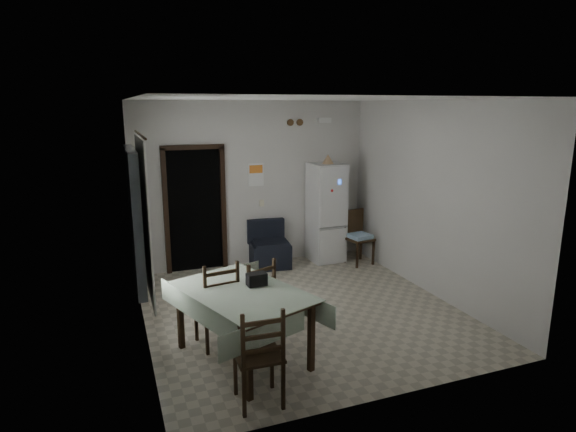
# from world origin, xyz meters

# --- Properties ---
(ground) EXTENTS (4.50, 4.50, 0.00)m
(ground) POSITION_xyz_m (0.00, 0.00, 0.00)
(ground) COLOR #AAA28B
(ground) RESTS_ON ground
(ceiling) EXTENTS (4.20, 4.50, 0.02)m
(ceiling) POSITION_xyz_m (0.00, 0.00, 2.90)
(ceiling) COLOR white
(ceiling) RESTS_ON ground
(wall_back) EXTENTS (4.20, 0.02, 2.90)m
(wall_back) POSITION_xyz_m (0.00, 2.25, 1.45)
(wall_back) COLOR silver
(wall_back) RESTS_ON ground
(wall_front) EXTENTS (4.20, 0.02, 2.90)m
(wall_front) POSITION_xyz_m (0.00, -2.25, 1.45)
(wall_front) COLOR silver
(wall_front) RESTS_ON ground
(wall_left) EXTENTS (0.02, 4.50, 2.90)m
(wall_left) POSITION_xyz_m (-2.10, 0.00, 1.45)
(wall_left) COLOR silver
(wall_left) RESTS_ON ground
(wall_right) EXTENTS (0.02, 4.50, 2.90)m
(wall_right) POSITION_xyz_m (2.10, 0.00, 1.45)
(wall_right) COLOR silver
(wall_right) RESTS_ON ground
(doorway) EXTENTS (1.06, 0.52, 2.22)m
(doorway) POSITION_xyz_m (-1.05, 2.45, 1.06)
(doorway) COLOR black
(doorway) RESTS_ON ground
(window_recess) EXTENTS (0.10, 1.20, 1.60)m
(window_recess) POSITION_xyz_m (-2.15, -0.20, 1.55)
(window_recess) COLOR silver
(window_recess) RESTS_ON ground
(curtain) EXTENTS (0.02, 1.45, 1.85)m
(curtain) POSITION_xyz_m (-2.04, -0.20, 1.55)
(curtain) COLOR white
(curtain) RESTS_ON ground
(curtain_rod) EXTENTS (0.02, 1.60, 0.02)m
(curtain_rod) POSITION_xyz_m (-2.03, -0.20, 2.50)
(curtain_rod) COLOR black
(curtain_rod) RESTS_ON ground
(calendar) EXTENTS (0.28, 0.02, 0.40)m
(calendar) POSITION_xyz_m (0.05, 2.24, 1.62)
(calendar) COLOR white
(calendar) RESTS_ON ground
(calendar_image) EXTENTS (0.24, 0.01, 0.14)m
(calendar_image) POSITION_xyz_m (0.05, 2.23, 1.72)
(calendar_image) COLOR orange
(calendar_image) RESTS_ON ground
(light_switch) EXTENTS (0.08, 0.02, 0.12)m
(light_switch) POSITION_xyz_m (0.15, 2.24, 1.10)
(light_switch) COLOR beige
(light_switch) RESTS_ON ground
(vent_left) EXTENTS (0.12, 0.03, 0.12)m
(vent_left) POSITION_xyz_m (0.70, 2.23, 2.52)
(vent_left) COLOR brown
(vent_left) RESTS_ON ground
(vent_right) EXTENTS (0.12, 0.03, 0.12)m
(vent_right) POSITION_xyz_m (0.88, 2.23, 2.52)
(vent_right) COLOR brown
(vent_right) RESTS_ON ground
(emergency_light) EXTENTS (0.25, 0.07, 0.09)m
(emergency_light) POSITION_xyz_m (1.35, 2.21, 2.55)
(emergency_light) COLOR white
(emergency_light) RESTS_ON ground
(fridge) EXTENTS (0.61, 0.61, 1.80)m
(fridge) POSITION_xyz_m (1.29, 1.93, 0.90)
(fridge) COLOR silver
(fridge) RESTS_ON ground
(tan_cone) EXTENTS (0.23, 0.23, 0.17)m
(tan_cone) POSITION_xyz_m (1.28, 1.88, 1.89)
(tan_cone) COLOR tan
(tan_cone) RESTS_ON fridge
(navy_seat) EXTENTS (0.75, 0.74, 0.82)m
(navy_seat) POSITION_xyz_m (0.20, 1.93, 0.41)
(navy_seat) COLOR black
(navy_seat) RESTS_ON ground
(corner_chair) EXTENTS (0.48, 0.48, 0.98)m
(corner_chair) POSITION_xyz_m (1.76, 1.51, 0.49)
(corner_chair) COLOR black
(corner_chair) RESTS_ON ground
(dining_table) EXTENTS (1.51, 1.84, 0.82)m
(dining_table) POSITION_xyz_m (-1.12, -1.02, 0.41)
(dining_table) COLOR #A0B298
(dining_table) RESTS_ON ground
(black_bag) EXTENTS (0.23, 0.15, 0.14)m
(black_bag) POSITION_xyz_m (-0.92, -0.92, 0.90)
(black_bag) COLOR black
(black_bag) RESTS_ON dining_table
(dining_chair_far_left) EXTENTS (0.52, 0.52, 1.07)m
(dining_chair_far_left) POSITION_xyz_m (-1.31, -0.56, 0.54)
(dining_chair_far_left) COLOR black
(dining_chair_far_left) RESTS_ON ground
(dining_chair_far_right) EXTENTS (0.57, 0.57, 1.03)m
(dining_chair_far_right) POSITION_xyz_m (-0.86, -0.55, 0.52)
(dining_chair_far_right) COLOR black
(dining_chair_far_right) RESTS_ON ground
(dining_chair_near_head) EXTENTS (0.46, 0.46, 1.02)m
(dining_chair_near_head) POSITION_xyz_m (-1.19, -1.86, 0.51)
(dining_chair_near_head) COLOR black
(dining_chair_near_head) RESTS_ON ground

